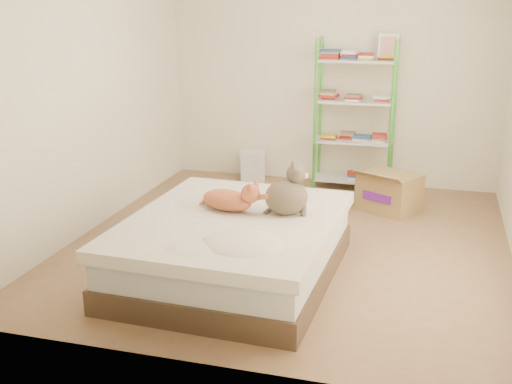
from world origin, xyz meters
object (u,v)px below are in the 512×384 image
(bed, at_px, (233,247))
(grey_cat, at_px, (287,189))
(orange_cat, at_px, (227,198))
(white_bin, at_px, (253,166))
(shelf_unit, at_px, (355,111))
(cardboard_box, at_px, (389,192))

(bed, relative_size, grey_cat, 4.87)
(orange_cat, bearing_deg, white_bin, 116.74)
(bed, height_order, white_bin, bed)
(orange_cat, xyz_separation_m, shelf_unit, (0.68, 2.56, 0.30))
(bed, height_order, cardboard_box, bed)
(bed, xyz_separation_m, orange_cat, (-0.10, 0.16, 0.35))
(cardboard_box, bearing_deg, bed, -89.30)
(bed, distance_m, cardboard_box, 2.26)
(shelf_unit, bearing_deg, cardboard_box, -56.73)
(grey_cat, xyz_separation_m, white_bin, (-0.99, 2.51, -0.52))
(orange_cat, relative_size, cardboard_box, 0.71)
(white_bin, bearing_deg, shelf_unit, 1.49)
(orange_cat, bearing_deg, cardboard_box, 73.34)
(white_bin, bearing_deg, cardboard_box, -22.59)
(bed, bearing_deg, white_bin, 104.94)
(bed, bearing_deg, orange_cat, 123.76)
(orange_cat, height_order, white_bin, orange_cat)
(grey_cat, bearing_deg, shelf_unit, -22.88)
(white_bin, bearing_deg, orange_cat, -78.61)
(orange_cat, bearing_deg, bed, -43.08)
(shelf_unit, xyz_separation_m, white_bin, (-1.19, -0.03, -0.72))
(grey_cat, bearing_deg, cardboard_box, -38.72)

